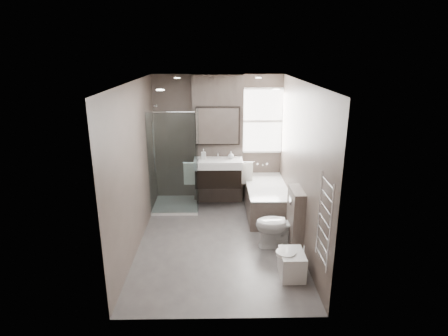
{
  "coord_description": "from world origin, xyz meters",
  "views": [
    {
      "loc": [
        -0.01,
        -5.6,
        3.05
      ],
      "look_at": [
        0.09,
        0.15,
        1.23
      ],
      "focal_mm": 30.0,
      "sensor_mm": 36.0,
      "label": 1
    }
  ],
  "objects_px": {
    "toilet": "(279,225)",
    "bidet": "(291,264)",
    "bathtub": "(266,198)",
    "vanity": "(218,172)"
  },
  "relations": [
    {
      "from": "bathtub",
      "to": "bidet",
      "type": "distance_m",
      "value": 2.14
    },
    {
      "from": "toilet",
      "to": "bidet",
      "type": "distance_m",
      "value": 0.85
    },
    {
      "from": "toilet",
      "to": "bidet",
      "type": "xyz_separation_m",
      "value": [
        0.04,
        -0.83,
        -0.19
      ]
    },
    {
      "from": "vanity",
      "to": "bathtub",
      "type": "relative_size",
      "value": 0.59
    },
    {
      "from": "vanity",
      "to": "bidet",
      "type": "xyz_separation_m",
      "value": [
        1.01,
        -2.46,
        -0.55
      ]
    },
    {
      "from": "vanity",
      "to": "bidet",
      "type": "relative_size",
      "value": 1.98
    },
    {
      "from": "bathtub",
      "to": "toilet",
      "type": "xyz_separation_m",
      "value": [
        0.05,
        -1.3,
        0.07
      ]
    },
    {
      "from": "vanity",
      "to": "toilet",
      "type": "bearing_deg",
      "value": -59.19
    },
    {
      "from": "toilet",
      "to": "bidet",
      "type": "relative_size",
      "value": 1.61
    },
    {
      "from": "bidet",
      "to": "bathtub",
      "type": "bearing_deg",
      "value": 92.41
    }
  ]
}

